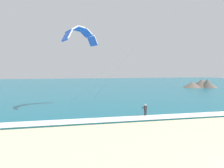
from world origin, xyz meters
TOP-DOWN VIEW (x-y plane):
  - sea at (0.00, 73.04)m, footprint 200.00×120.00m
  - surf_foam at (0.00, 14.04)m, footprint 200.00×2.17m
  - surfboard at (-1.05, 15.06)m, footprint 0.85×1.47m
  - kitesurfer at (-1.06, 15.08)m, footprint 0.63×0.62m
  - kite_primary at (-8.52, 22.13)m, footprint 10.30×9.53m
  - headland_right at (32.93, 50.35)m, footprint 11.68×8.09m

SIDE VIEW (x-z plane):
  - surfboard at x=-1.05m, z-range -0.02..0.07m
  - sea at x=0.00m, z-range 0.00..0.20m
  - surf_foam at x=0.00m, z-range 0.20..0.24m
  - kitesurfer at x=-1.06m, z-range 0.10..1.79m
  - headland_right at x=32.93m, z-range -0.15..2.79m
  - kite_primary at x=-8.52m, z-range 5.67..16.72m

